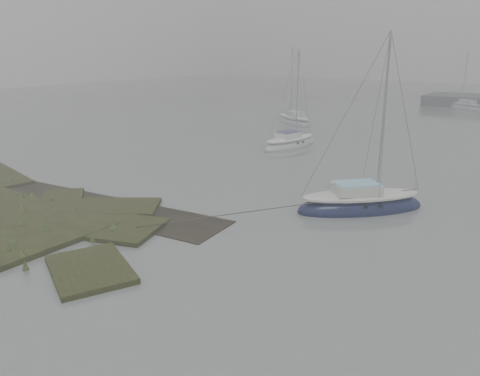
% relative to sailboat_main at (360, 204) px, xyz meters
% --- Properties ---
extents(ground, '(160.00, 160.00, 0.00)m').
position_rel_sailboat_main_xyz_m(ground, '(-5.71, 18.75, -0.28)').
color(ground, slate).
rests_on(ground, ground).
extents(sailboat_main, '(5.89, 6.00, 8.93)m').
position_rel_sailboat_main_xyz_m(sailboat_main, '(0.00, 0.00, 0.00)').
color(sailboat_main, '#0C1233').
rests_on(sailboat_main, ground).
extents(sailboat_white, '(2.78, 5.98, 8.12)m').
position_rel_sailboat_main_xyz_m(sailboat_white, '(-10.34, 11.44, -0.03)').
color(sailboat_white, silver).
rests_on(sailboat_white, ground).
extents(sailboat_far_a, '(6.02, 4.87, 8.35)m').
position_rel_sailboat_main_xyz_m(sailboat_far_a, '(-16.09, 22.44, -0.02)').
color(sailboat_far_a, '#A1A5AC').
rests_on(sailboat_far_a, ground).
extents(sailboat_far_c, '(5.66, 4.58, 7.86)m').
position_rel_sailboat_main_xyz_m(sailboat_far_c, '(-3.89, 46.37, -0.03)').
color(sailboat_far_c, '#A6ACB0').
rests_on(sailboat_far_c, ground).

